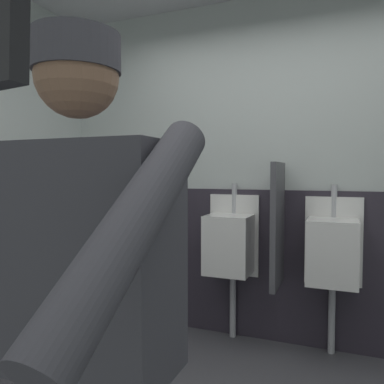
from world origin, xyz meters
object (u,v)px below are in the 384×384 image
(urinal_left, at_px, (230,243))
(cell_phone, at_px, (0,27))
(urinal_middle, at_px, (333,251))
(person, at_px, (78,308))
(trash_bin, at_px, (67,295))

(urinal_left, height_order, cell_phone, cell_phone)
(urinal_middle, bearing_deg, person, -104.93)
(person, bearing_deg, urinal_middle, 75.07)
(person, relative_size, cell_phone, 15.14)
(cell_phone, bearing_deg, urinal_middle, 94.07)
(trash_bin, bearing_deg, cell_phone, -50.66)
(person, distance_m, trash_bin, 2.25)
(person, height_order, trash_bin, person)
(urinal_left, distance_m, trash_bin, 1.36)
(urinal_middle, relative_size, trash_bin, 1.75)
(urinal_left, relative_size, trash_bin, 1.75)
(cell_phone, xyz_separation_m, trash_bin, (-1.74, 2.13, -1.11))
(urinal_left, distance_m, cell_phone, 2.70)
(trash_bin, bearing_deg, person, -48.79)
(urinal_left, height_order, trash_bin, urinal_left)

